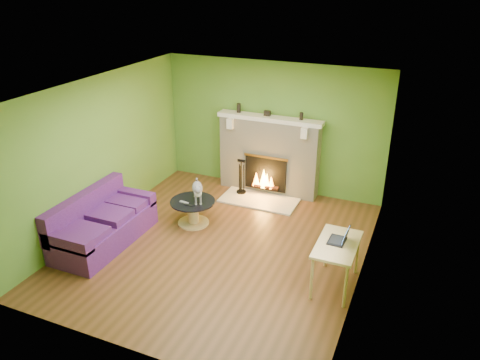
% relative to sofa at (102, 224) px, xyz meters
% --- Properties ---
extents(floor, '(5.00, 5.00, 0.00)m').
position_rel_sofa_xyz_m(floor, '(1.86, 0.63, -0.32)').
color(floor, '#583619').
rests_on(floor, ground).
extents(ceiling, '(5.00, 5.00, 0.00)m').
position_rel_sofa_xyz_m(ceiling, '(1.86, 0.63, 2.28)').
color(ceiling, white).
rests_on(ceiling, wall_back).
extents(wall_back, '(5.00, 0.00, 5.00)m').
position_rel_sofa_xyz_m(wall_back, '(1.86, 3.13, 0.98)').
color(wall_back, '#57872C').
rests_on(wall_back, floor).
extents(wall_front, '(5.00, 0.00, 5.00)m').
position_rel_sofa_xyz_m(wall_front, '(1.86, -1.87, 0.98)').
color(wall_front, '#57872C').
rests_on(wall_front, floor).
extents(wall_left, '(0.00, 5.00, 5.00)m').
position_rel_sofa_xyz_m(wall_left, '(-0.39, 0.63, 0.98)').
color(wall_left, '#57872C').
rests_on(wall_left, floor).
extents(wall_right, '(0.00, 5.00, 5.00)m').
position_rel_sofa_xyz_m(wall_right, '(4.11, 0.63, 0.98)').
color(wall_right, '#57872C').
rests_on(wall_right, floor).
extents(window_frame, '(0.00, 1.20, 1.20)m').
position_rel_sofa_xyz_m(window_frame, '(4.10, -0.27, 1.23)').
color(window_frame, silver).
rests_on(window_frame, wall_right).
extents(window_pane, '(0.00, 1.06, 1.06)m').
position_rel_sofa_xyz_m(window_pane, '(4.09, -0.27, 1.23)').
color(window_pane, white).
rests_on(window_pane, wall_right).
extents(fireplace, '(2.10, 0.46, 1.58)m').
position_rel_sofa_xyz_m(fireplace, '(1.86, 2.94, 0.45)').
color(fireplace, beige).
rests_on(fireplace, floor).
extents(hearth, '(1.50, 0.75, 0.03)m').
position_rel_sofa_xyz_m(hearth, '(1.86, 2.43, -0.31)').
color(hearth, beige).
rests_on(hearth, floor).
extents(mantel, '(2.10, 0.28, 0.08)m').
position_rel_sofa_xyz_m(mantel, '(1.86, 2.92, 1.22)').
color(mantel, silver).
rests_on(mantel, fireplace).
extents(sofa, '(0.87, 1.87, 0.84)m').
position_rel_sofa_xyz_m(sofa, '(0.00, 0.00, 0.00)').
color(sofa, '#421759').
rests_on(sofa, floor).
extents(coffee_table, '(0.79, 0.79, 0.45)m').
position_rel_sofa_xyz_m(coffee_table, '(1.10, 1.12, -0.07)').
color(coffee_table, '#D6BA73').
rests_on(coffee_table, floor).
extents(desk, '(0.55, 0.95, 0.70)m').
position_rel_sofa_xyz_m(desk, '(3.81, 0.32, 0.29)').
color(desk, '#D6BA73').
rests_on(desk, floor).
extents(cat, '(0.53, 0.67, 0.40)m').
position_rel_sofa_xyz_m(cat, '(1.18, 1.17, 0.33)').
color(cat, slate).
rests_on(cat, coffee_table).
extents(remote_silver, '(0.17, 0.07, 0.02)m').
position_rel_sofa_xyz_m(remote_silver, '(1.00, 1.00, 0.13)').
color(remote_silver, gray).
rests_on(remote_silver, coffee_table).
extents(remote_black, '(0.16, 0.05, 0.02)m').
position_rel_sofa_xyz_m(remote_black, '(1.12, 0.94, 0.13)').
color(remote_black, black).
rests_on(remote_black, coffee_table).
extents(laptop, '(0.28, 0.31, 0.23)m').
position_rel_sofa_xyz_m(laptop, '(3.79, 0.37, 0.49)').
color(laptop, black).
rests_on(laptop, desk).
extents(fire_tools, '(0.19, 0.19, 0.72)m').
position_rel_sofa_xyz_m(fire_tools, '(1.41, 2.58, 0.07)').
color(fire_tools, black).
rests_on(fire_tools, hearth).
extents(mantel_vase_left, '(0.08, 0.08, 0.18)m').
position_rel_sofa_xyz_m(mantel_vase_left, '(1.20, 2.95, 1.35)').
color(mantel_vase_left, black).
rests_on(mantel_vase_left, mantel).
extents(mantel_vase_right, '(0.07, 0.07, 0.14)m').
position_rel_sofa_xyz_m(mantel_vase_right, '(2.47, 2.95, 1.33)').
color(mantel_vase_right, black).
rests_on(mantel_vase_right, mantel).
extents(mantel_box, '(0.12, 0.08, 0.10)m').
position_rel_sofa_xyz_m(mantel_box, '(1.80, 2.95, 1.31)').
color(mantel_box, black).
rests_on(mantel_box, mantel).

